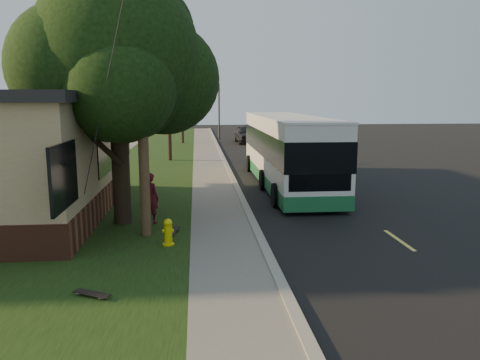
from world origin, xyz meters
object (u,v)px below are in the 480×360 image
(bare_tree_far, at_px, (182,121))
(dumpster, at_px, (53,176))
(transit_bus, at_px, (287,149))
(distant_car, at_px, (247,134))
(fire_hydrant, at_px, (168,232))
(bare_tree_near, at_px, (169,128))
(skateboard_main, at_px, (174,230))
(skateboard_spare, at_px, (92,294))
(traffic_signal, at_px, (219,107))
(leafy_tree, at_px, (118,62))
(skateboarder, at_px, (151,198))
(utility_pole, at_px, (141,77))

(bare_tree_far, bearing_deg, dumpster, -102.82)
(transit_bus, bearing_deg, distant_car, 88.81)
(fire_hydrant, height_order, bare_tree_near, bare_tree_near)
(bare_tree_near, xyz_separation_m, skateboard_main, (1.00, -16.79, -2.02))
(dumpster, bearing_deg, skateboard_spare, -70.57)
(fire_hydrant, distance_m, bare_tree_far, 30.04)
(bare_tree_near, height_order, traffic_signal, traffic_signal)
(skateboard_main, bearing_deg, dumpster, 128.50)
(bare_tree_far, xyz_separation_m, traffic_signal, (3.50, 4.00, 1.16))
(bare_tree_near, bearing_deg, leafy_tree, -92.50)
(fire_hydrant, relative_size, leafy_tree, 0.09)
(leafy_tree, height_order, skateboarder, leafy_tree)
(dumpster, bearing_deg, distant_car, 63.75)
(transit_bus, height_order, skateboard_spare, transit_bus)
(bare_tree_far, xyz_separation_m, skateboarder, (-0.28, -27.59, -1.11))
(utility_pole, height_order, bare_tree_near, utility_pole)
(dumpster, bearing_deg, utility_pole, -56.66)
(bare_tree_near, distance_m, distant_car, 13.68)
(skateboard_spare, relative_size, dumpster, 0.46)
(traffic_signal, xyz_separation_m, skateboard_spare, (-4.46, -37.29, -3.04))
(skateboard_spare, height_order, dumpster, dumpster)
(fire_hydrant, relative_size, utility_pole, 0.08)
(fire_hydrant, height_order, transit_bus, transit_bus)
(skateboard_spare, bearing_deg, bare_tree_near, 88.75)
(distant_car, bearing_deg, bare_tree_far, 177.96)
(bare_tree_near, distance_m, transit_bus, 10.91)
(utility_pole, xyz_separation_m, leafy_tree, (-0.87, 1.66, 0.54))
(bare_tree_near, xyz_separation_m, distant_car, (6.34, 12.05, -1.32))
(traffic_signal, bearing_deg, skateboard_spare, -96.83)
(utility_pole, height_order, skateboarder, utility_pole)
(skateboard_spare, bearing_deg, leafy_tree, 91.99)
(skateboard_spare, bearing_deg, transit_bus, 62.29)
(leafy_tree, distance_m, dumpster, 8.00)
(fire_hydrant, relative_size, skateboard_spare, 0.89)
(skateboarder, height_order, skateboard_spare, skateboarder)
(leafy_tree, xyz_separation_m, bare_tree_far, (1.17, 27.35, -3.16))
(bare_tree_near, distance_m, skateboarder, 15.64)
(bare_tree_far, height_order, distant_car, bare_tree_far)
(leafy_tree, bearing_deg, traffic_signal, 81.53)
(bare_tree_far, distance_m, transit_bus, 21.84)
(bare_tree_far, xyz_separation_m, dumpster, (-4.98, -21.90, -1.28))
(leafy_tree, relative_size, bare_tree_near, 1.81)
(transit_bus, relative_size, dumpster, 6.74)
(fire_hydrant, distance_m, leafy_tree, 5.65)
(leafy_tree, distance_m, skateboard_main, 5.50)
(traffic_signal, bearing_deg, skateboard_main, -95.23)
(fire_hydrant, height_order, skateboarder, skateboarder)
(bare_tree_near, height_order, skateboarder, bare_tree_near)
(distant_car, bearing_deg, traffic_signal, 118.13)
(skateboard_spare, bearing_deg, utility_pole, 81.25)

